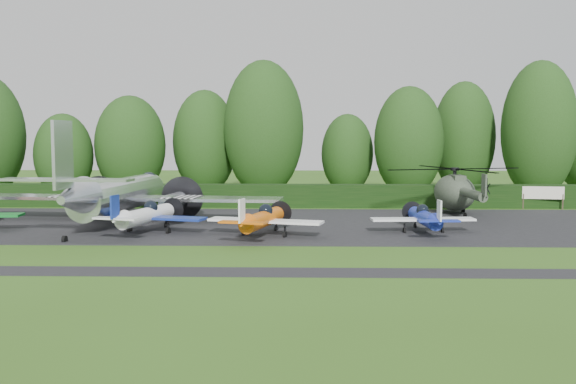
{
  "coord_description": "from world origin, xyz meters",
  "views": [
    {
      "loc": [
        6.83,
        -34.96,
        6.3
      ],
      "look_at": [
        5.74,
        7.82,
        2.5
      ],
      "focal_mm": 40.0,
      "sensor_mm": 36.0,
      "label": 1
    }
  ],
  "objects_px": {
    "transport_plane": "(119,194)",
    "light_plane_blue": "(425,218)",
    "helicopter": "(455,189)",
    "light_plane_orange": "(263,219)",
    "light_plane_white": "(146,215)",
    "sign_board": "(543,194)"
  },
  "relations": [
    {
      "from": "transport_plane",
      "to": "light_plane_blue",
      "type": "bearing_deg",
      "value": -17.84
    },
    {
      "from": "light_plane_blue",
      "to": "helicopter",
      "type": "height_order",
      "value": "helicopter"
    },
    {
      "from": "transport_plane",
      "to": "light_plane_orange",
      "type": "xyz_separation_m",
      "value": [
        10.68,
        -6.31,
        -0.91
      ]
    },
    {
      "from": "light_plane_white",
      "to": "helicopter",
      "type": "relative_size",
      "value": 0.58
    },
    {
      "from": "light_plane_white",
      "to": "helicopter",
      "type": "bearing_deg",
      "value": 11.03
    },
    {
      "from": "transport_plane",
      "to": "light_plane_orange",
      "type": "relative_size",
      "value": 3.03
    },
    {
      "from": "light_plane_orange",
      "to": "helicopter",
      "type": "height_order",
      "value": "helicopter"
    },
    {
      "from": "light_plane_white",
      "to": "light_plane_orange",
      "type": "distance_m",
      "value": 7.66
    },
    {
      "from": "light_plane_white",
      "to": "light_plane_orange",
      "type": "height_order",
      "value": "light_plane_white"
    },
    {
      "from": "light_plane_white",
      "to": "light_plane_blue",
      "type": "height_order",
      "value": "light_plane_white"
    },
    {
      "from": "light_plane_orange",
      "to": "sign_board",
      "type": "relative_size",
      "value": 2.22
    },
    {
      "from": "transport_plane",
      "to": "helicopter",
      "type": "distance_m",
      "value": 25.91
    },
    {
      "from": "transport_plane",
      "to": "light_plane_blue",
      "type": "height_order",
      "value": "transport_plane"
    },
    {
      "from": "helicopter",
      "to": "transport_plane",
      "type": "bearing_deg",
      "value": -164.59
    },
    {
      "from": "light_plane_orange",
      "to": "light_plane_blue",
      "type": "height_order",
      "value": "light_plane_orange"
    },
    {
      "from": "light_plane_orange",
      "to": "sign_board",
      "type": "bearing_deg",
      "value": 19.43
    },
    {
      "from": "light_plane_orange",
      "to": "sign_board",
      "type": "distance_m",
      "value": 27.96
    },
    {
      "from": "light_plane_orange",
      "to": "light_plane_blue",
      "type": "xyz_separation_m",
      "value": [
        10.24,
        1.7,
        -0.1
      ]
    },
    {
      "from": "transport_plane",
      "to": "sign_board",
      "type": "height_order",
      "value": "transport_plane"
    },
    {
      "from": "transport_plane",
      "to": "light_plane_white",
      "type": "relative_size",
      "value": 2.95
    },
    {
      "from": "light_plane_white",
      "to": "helicopter",
      "type": "distance_m",
      "value": 24.62
    },
    {
      "from": "light_plane_blue",
      "to": "helicopter",
      "type": "distance_m",
      "value": 11.37
    }
  ]
}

